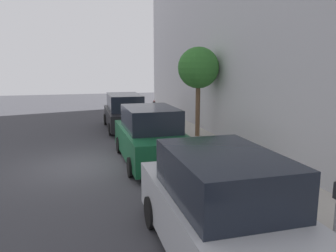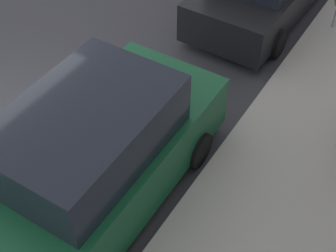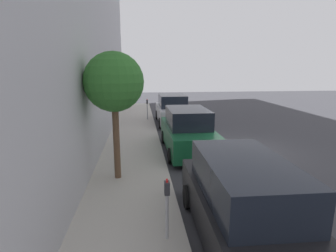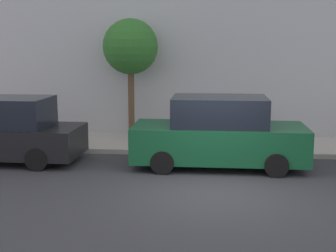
# 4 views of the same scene
# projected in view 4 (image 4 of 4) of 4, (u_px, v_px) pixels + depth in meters

# --- Properties ---
(ground_plane) EXTENTS (60.00, 60.00, 0.00)m
(ground_plane) POSITION_uv_depth(u_px,v_px,m) (215.00, 192.00, 10.94)
(ground_plane) COLOR #38383D
(sidewalk) EXTENTS (2.67, 32.00, 0.15)m
(sidewalk) POSITION_uv_depth(u_px,v_px,m) (215.00, 145.00, 15.67)
(sidewalk) COLOR #B2ADA3
(sidewalk) RESTS_ON ground_plane
(parked_suv_second) EXTENTS (2.08, 4.82, 1.98)m
(parked_suv_second) POSITION_uv_depth(u_px,v_px,m) (219.00, 134.00, 13.07)
(parked_suv_second) COLOR #14512D
(parked_suv_second) RESTS_ON ground_plane
(parking_meter_far) EXTENTS (0.11, 0.15, 1.36)m
(parking_meter_far) POSITION_uv_depth(u_px,v_px,m) (22.00, 119.00, 15.26)
(parking_meter_far) COLOR #ADADB2
(parking_meter_far) RESTS_ON sidewalk
(street_tree) EXTENTS (1.88, 1.88, 4.12)m
(street_tree) POSITION_uv_depth(u_px,v_px,m) (131.00, 47.00, 15.81)
(street_tree) COLOR brown
(street_tree) RESTS_ON sidewalk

